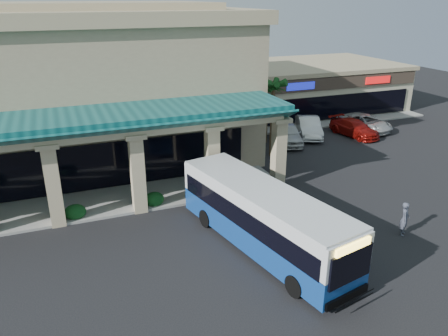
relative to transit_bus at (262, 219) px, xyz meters
name	(u,v)px	position (x,y,z in m)	size (l,w,h in m)	color
ground	(220,245)	(-1.85, 1.00, -1.60)	(110.00, 110.00, 0.00)	black
main_building	(35,87)	(-9.85, 17.00, 4.07)	(30.80, 14.80, 11.35)	tan
arcade	(42,168)	(-9.85, 7.80, 1.25)	(30.00, 6.20, 5.70)	#0C4A4D
strip_mall	(295,86)	(16.15, 25.00, 0.85)	(22.50, 12.50, 4.90)	beige
palm_0	(272,115)	(6.65, 12.00, 1.70)	(2.40, 2.40, 6.60)	#103D14
palm_1	(266,110)	(7.65, 15.00, 1.30)	(2.40, 2.40, 5.80)	#103D14
broadleaf_tree	(222,105)	(5.65, 20.00, 0.80)	(2.60, 2.60, 4.81)	#0D3913
transit_bus	(262,219)	(0.00, 0.00, 0.00)	(2.67, 11.49, 3.21)	navy
pedestrian	(405,219)	(7.52, -1.54, -0.69)	(0.67, 0.44, 1.84)	#414655
car_silver	(287,133)	(9.38, 14.29, -0.73)	(2.05, 5.11, 1.74)	silver
car_white	(309,127)	(12.08, 15.29, -0.75)	(1.82, 5.21, 1.72)	silver
car_red	(354,128)	(15.96, 13.90, -0.88)	(2.04, 5.01, 1.45)	maroon
car_gray	(365,122)	(18.01, 15.03, -0.87)	(2.45, 5.31, 1.48)	#AAAAAA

